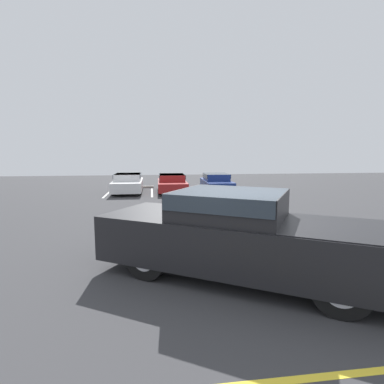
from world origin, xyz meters
TOP-DOWN VIEW (x-y plane):
  - ground_plane at (0.00, 0.00)m, footprint 60.00×60.00m
  - stall_stripe_a at (-4.64, 13.85)m, footprint 0.12×4.34m
  - stall_stripe_b at (-1.80, 13.85)m, footprint 0.12×4.34m
  - stall_stripe_c at (1.04, 13.85)m, footprint 0.12×4.34m
  - stall_stripe_d at (3.88, 13.85)m, footprint 0.12×4.34m
  - aisle_stripe_foreground at (0.06, -3.03)m, footprint 6.69×0.12m
  - pickup_truck at (0.07, -0.18)m, footprint 6.25×4.93m
  - parked_sedan_a at (-3.36, 14.10)m, footprint 1.86×4.49m
  - parked_sedan_b at (-0.47, 13.98)m, footprint 1.93×4.41m
  - parked_sedan_c at (2.55, 13.90)m, footprint 1.90×4.46m
  - wheel_stop_curb at (-2.51, 16.55)m, footprint 1.67×0.20m

SIDE VIEW (x-z plane):
  - ground_plane at x=0.00m, z-range 0.00..0.00m
  - stall_stripe_a at x=-4.64m, z-range 0.00..0.01m
  - stall_stripe_b at x=-1.80m, z-range 0.00..0.01m
  - stall_stripe_c at x=1.04m, z-range 0.00..0.01m
  - stall_stripe_d at x=3.88m, z-range 0.00..0.01m
  - aisle_stripe_foreground at x=0.06m, z-range 0.00..0.01m
  - wheel_stop_curb at x=-2.51m, z-range 0.00..0.14m
  - parked_sedan_b at x=-0.47m, z-range 0.04..1.23m
  - parked_sedan_c at x=2.55m, z-range 0.04..1.25m
  - parked_sedan_a at x=-3.36m, z-range 0.04..1.28m
  - pickup_truck at x=0.07m, z-range 0.01..1.83m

